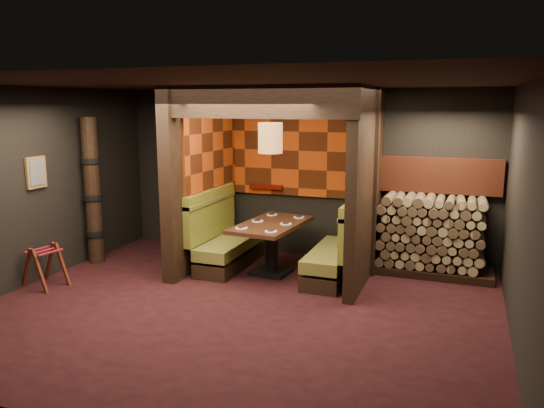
{
  "coord_description": "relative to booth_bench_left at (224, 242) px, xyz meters",
  "views": [
    {
      "loc": [
        2.64,
        -5.9,
        2.61
      ],
      "look_at": [
        0.0,
        1.3,
        1.15
      ],
      "focal_mm": 35.0,
      "sensor_mm": 36.0,
      "label": 1
    }
  ],
  "objects": [
    {
      "name": "lacquer_shelf",
      "position": [
        0.36,
        1.0,
        0.78
      ],
      "size": [
        0.6,
        0.12,
        0.07
      ],
      "primitive_type": "cube",
      "color": "#530805",
      "rests_on": "wall_back"
    },
    {
      "name": "booth_bench_left",
      "position": [
        0.0,
        0.0,
        0.0
      ],
      "size": [
        0.68,
        1.6,
        1.14
      ],
      "color": "black",
      "rests_on": "floor"
    },
    {
      "name": "pendant_lamp",
      "position": [
        0.87,
        -0.16,
        1.71
      ],
      "size": [
        0.37,
        0.37,
        0.97
      ],
      "color": "#9C6535",
      "rests_on": "ceiling"
    },
    {
      "name": "mosaic_header",
      "position": [
        3.25,
        1.03,
        1.1
      ],
      "size": [
        1.83,
        0.1,
        0.56
      ],
      "primitive_type": "cube",
      "color": "maroon",
      "rests_on": "wall_back"
    },
    {
      "name": "bay_front_post",
      "position": [
        2.35,
        0.31,
        1.02
      ],
      "size": [
        0.08,
        0.08,
        2.85
      ],
      "primitive_type": "cube",
      "color": "black",
      "rests_on": "floor"
    },
    {
      "name": "place_settings",
      "position": [
        0.87,
        -0.11,
        0.42
      ],
      "size": [
        0.75,
        1.27,
        0.03
      ],
      "color": "white",
      "rests_on": "dining_table"
    },
    {
      "name": "tapa_side_panel",
      "position": [
        -0.27,
        0.17,
        1.45
      ],
      "size": [
        0.04,
        1.85,
        1.45
      ],
      "primitive_type": "cube",
      "color": "#A6380B",
      "rests_on": "partition_left"
    },
    {
      "name": "luggage_rack",
      "position": [
        -2.01,
        -1.79,
        -0.08
      ],
      "size": [
        0.66,
        0.52,
        0.65
      ],
      "color": "#4A180D",
      "rests_on": "floor"
    },
    {
      "name": "partition_right",
      "position": [
        2.26,
        0.05,
        1.02
      ],
      "size": [
        0.15,
        2.1,
        2.85
      ],
      "primitive_type": "cube",
      "color": "black",
      "rests_on": "floor"
    },
    {
      "name": "floor",
      "position": [
        0.96,
        -1.65,
        -0.41
      ],
      "size": [
        6.5,
        5.5,
        0.02
      ],
      "primitive_type": "cube",
      "color": "black",
      "rests_on": "ground"
    },
    {
      "name": "wall_front",
      "position": [
        0.96,
        -4.41,
        1.02
      ],
      "size": [
        6.5,
        0.02,
        2.85
      ],
      "primitive_type": "cube",
      "color": "black",
      "rests_on": "ground"
    },
    {
      "name": "firewood_stack",
      "position": [
        3.25,
        0.7,
        0.21
      ],
      "size": [
        1.73,
        0.7,
        1.22
      ],
      "color": "black",
      "rests_on": "floor"
    },
    {
      "name": "wall_left",
      "position": [
        -2.3,
        -1.65,
        1.02
      ],
      "size": [
        0.02,
        5.5,
        2.85
      ],
      "primitive_type": "cube",
      "color": "black",
      "rests_on": "ground"
    },
    {
      "name": "ceiling",
      "position": [
        0.96,
        -1.65,
        2.46
      ],
      "size": [
        6.5,
        5.5,
        0.02
      ],
      "primitive_type": "cube",
      "color": "black",
      "rests_on": "ground"
    },
    {
      "name": "tapa_back_panel",
      "position": [
        0.94,
        1.06,
        1.42
      ],
      "size": [
        2.4,
        0.06,
        1.55
      ],
      "primitive_type": "cube",
      "color": "#A6380B",
      "rests_on": "wall_back"
    },
    {
      "name": "partition_left",
      "position": [
        -0.39,
        -0.0,
        1.02
      ],
      "size": [
        0.2,
        2.2,
        2.85
      ],
      "primitive_type": "cube",
      "color": "black",
      "rests_on": "floor"
    },
    {
      "name": "wall_back",
      "position": [
        0.96,
        1.11,
        1.02
      ],
      "size": [
        6.5,
        0.02,
        2.85
      ],
      "primitive_type": "cube",
      "color": "black",
      "rests_on": "ground"
    },
    {
      "name": "dining_table",
      "position": [
        0.87,
        -0.11,
        0.17
      ],
      "size": [
        0.96,
        1.59,
        0.81
      ],
      "color": "black",
      "rests_on": "floor"
    },
    {
      "name": "booth_bench_right",
      "position": [
        1.89,
        0.0,
        0.0
      ],
      "size": [
        0.68,
        1.6,
        1.14
      ],
      "color": "black",
      "rests_on": "floor"
    },
    {
      "name": "totem_column",
      "position": [
        -2.09,
        -0.55,
        0.79
      ],
      "size": [
        0.31,
        0.31,
        2.4
      ],
      "color": "black",
      "rests_on": "floor"
    },
    {
      "name": "header_beam",
      "position": [
        0.94,
        -0.95,
        2.23
      ],
      "size": [
        2.85,
        0.18,
        0.44
      ],
      "primitive_type": "cube",
      "color": "black",
      "rests_on": "partition_left"
    },
    {
      "name": "framed_picture",
      "position": [
        -2.25,
        -1.55,
        1.22
      ],
      "size": [
        0.05,
        0.36,
        0.46
      ],
      "color": "olive",
      "rests_on": "wall_left"
    },
    {
      "name": "wall_right",
      "position": [
        4.22,
        -1.65,
        1.02
      ],
      "size": [
        0.02,
        5.5,
        2.85
      ],
      "primitive_type": "cube",
      "color": "black",
      "rests_on": "ground"
    }
  ]
}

